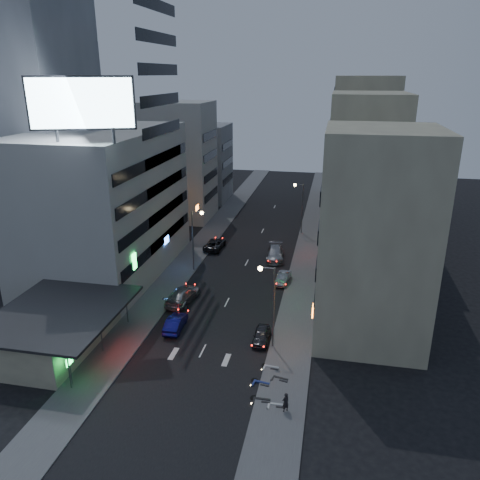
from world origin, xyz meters
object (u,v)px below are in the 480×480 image
(road_car_blue, at_px, (176,323))
(scooter_black_b, at_px, (289,373))
(scooter_silver_a, at_px, (286,398))
(scooter_silver_b, at_px, (279,361))
(parked_car_left, at_px, (215,244))
(parked_car_right_far, at_px, (275,254))
(parked_car_right_mid, at_px, (283,278))
(road_car_silver, at_px, (183,295))
(parked_car_right_near, at_px, (262,335))
(scooter_black_a, at_px, (271,392))
(scooter_blue, at_px, (270,377))
(person, at_px, (286,402))

(road_car_blue, height_order, scooter_black_b, road_car_blue)
(scooter_silver_a, xyz_separation_m, scooter_silver_b, (-1.06, 4.75, -0.01))
(parked_car_left, distance_m, parked_car_right_far, 9.49)
(parked_car_right_far, bearing_deg, parked_car_left, 159.81)
(parked_car_right_mid, distance_m, road_car_blue, 16.19)
(parked_car_right_mid, height_order, road_car_silver, road_car_silver)
(parked_car_right_mid, relative_size, parked_car_right_far, 0.68)
(parked_car_left, bearing_deg, scooter_silver_b, 116.90)
(parked_car_right_near, height_order, parked_car_right_far, parked_car_right_far)
(road_car_blue, bearing_deg, parked_car_right_far, -111.88)
(parked_car_left, distance_m, scooter_silver_a, 35.27)
(scooter_black_a, relative_size, scooter_blue, 0.99)
(parked_car_right_mid, bearing_deg, scooter_silver_b, -78.82)
(parked_car_right_far, bearing_deg, road_car_blue, -115.98)
(road_car_blue, bearing_deg, scooter_black_b, 150.74)
(scooter_black_b, bearing_deg, person, -166.21)
(parked_car_right_far, bearing_deg, scooter_silver_a, -87.51)
(parked_car_right_far, xyz_separation_m, scooter_black_a, (3.59, -29.75, -0.08))
(parked_car_left, bearing_deg, scooter_blue, 114.39)
(road_car_blue, xyz_separation_m, scooter_black_b, (12.07, -6.11, 0.02))
(parked_car_right_far, relative_size, scooter_blue, 2.75)
(parked_car_right_near, bearing_deg, parked_car_right_mid, 86.84)
(road_car_silver, distance_m, scooter_black_a, 19.13)
(parked_car_left, height_order, road_car_blue, parked_car_left)
(scooter_black_a, bearing_deg, parked_car_right_near, 13.41)
(person, relative_size, scooter_black_b, 0.81)
(scooter_black_b, bearing_deg, parked_car_right_far, 21.85)
(parked_car_right_mid, relative_size, scooter_silver_a, 1.95)
(parked_car_right_near, height_order, parked_car_right_mid, parked_car_right_mid)
(parked_car_right_mid, xyz_separation_m, scooter_black_b, (2.74, -19.34, 0.09))
(scooter_blue, bearing_deg, parked_car_left, 31.31)
(parked_car_left, height_order, scooter_black_a, parked_car_left)
(parked_car_left, xyz_separation_m, scooter_black_a, (12.82, -32.00, 0.03))
(parked_car_left, relative_size, scooter_silver_a, 2.62)
(person, relative_size, scooter_blue, 0.78)
(scooter_black_a, bearing_deg, parked_car_right_mid, 3.52)
(parked_car_right_mid, distance_m, parked_car_right_far, 7.84)
(parked_car_right_near, relative_size, scooter_blue, 1.80)
(parked_car_left, xyz_separation_m, scooter_black_b, (13.94, -29.17, 0.01))
(parked_car_right_far, distance_m, person, 31.28)
(road_car_silver, bearing_deg, scooter_blue, 139.41)
(road_car_blue, height_order, scooter_silver_a, road_car_blue)
(parked_car_right_near, xyz_separation_m, person, (3.35, -9.56, 0.29))
(parked_car_right_mid, distance_m, parked_car_left, 14.90)
(parked_car_right_far, xyz_separation_m, scooter_black_b, (4.71, -26.93, -0.10))
(scooter_black_a, bearing_deg, parked_car_right_far, 6.23)
(parked_car_right_mid, bearing_deg, scooter_black_a, -80.20)
(parked_car_left, bearing_deg, scooter_silver_a, 115.19)
(scooter_silver_a, bearing_deg, scooter_blue, 31.76)
(parked_car_left, distance_m, road_car_blue, 23.14)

